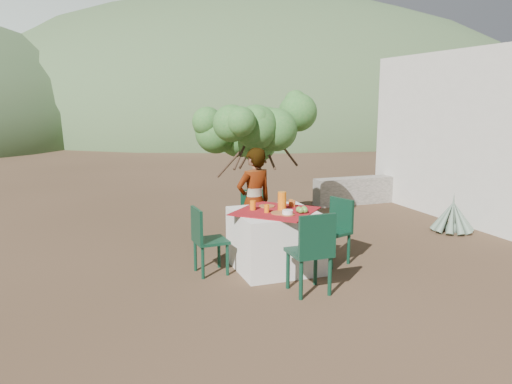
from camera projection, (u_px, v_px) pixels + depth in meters
ground at (273, 274)px, 6.25m from camera, size 160.00×160.00×0.00m
table at (275, 240)px, 6.40m from camera, size 1.30×1.30×0.76m
chair_far at (254, 215)px, 7.39m from camera, size 0.45×0.45×0.83m
chair_near at (312, 249)px, 5.50m from camera, size 0.44×0.44×0.94m
chair_left at (205, 237)px, 6.16m from camera, size 0.42×0.42×0.85m
chair_right at (336, 228)px, 6.61m from camera, size 0.50×0.50×0.86m
person at (254, 202)px, 6.92m from camera, size 0.62×0.48×1.51m
shrub_tree at (260, 137)px, 7.80m from camera, size 1.69×1.66×1.99m
agave at (453, 217)px, 8.18m from camera, size 0.70×0.68×0.73m
guesthouse at (512, 134)px, 9.49m from camera, size 3.20×4.20×3.00m
stone_wall at (372, 189)px, 10.53m from camera, size 2.60×0.35×0.55m
hill_near_right at (249, 124)px, 43.54m from camera, size 48.00×48.00×20.00m
hill_far_center at (58, 120)px, 53.04m from camera, size 60.00×60.00×24.00m
hill_far_right at (351, 118)px, 58.10m from camera, size 36.00×36.00×14.00m
plate_far at (267, 206)px, 6.55m from camera, size 0.21×0.21×0.01m
plate_near at (280, 213)px, 6.16m from camera, size 0.22×0.22×0.01m
glass_far at (253, 205)px, 6.36m from camera, size 0.07×0.07×0.12m
glass_near at (267, 209)px, 6.21m from camera, size 0.06×0.06×0.10m
juice_pitcher at (282, 201)px, 6.31m from camera, size 0.11×0.11×0.24m
bowl_plate at (288, 214)px, 6.09m from camera, size 0.18×0.18×0.01m
white_bowl at (288, 212)px, 6.08m from camera, size 0.13×0.13×0.05m
jar_left at (293, 204)px, 6.54m from camera, size 0.05×0.05×0.09m
jar_right at (291, 203)px, 6.58m from camera, size 0.06×0.06×0.09m
napkin_holder at (282, 204)px, 6.50m from camera, size 0.07×0.04×0.08m
fruit_cluster at (302, 210)px, 6.19m from camera, size 0.15×0.14×0.08m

